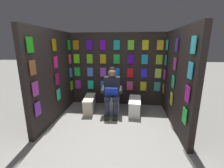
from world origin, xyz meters
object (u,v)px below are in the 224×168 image
toilet (112,98)px  comic_longbox_near (90,104)px  person_reading (112,91)px  comic_longbox_far (135,106)px

toilet → comic_longbox_near: 0.63m
person_reading → comic_longbox_far: bearing=-175.6°
comic_longbox_near → comic_longbox_far: size_ratio=1.06×
toilet → person_reading: (-0.01, 0.23, 0.27)m
comic_longbox_near → comic_longbox_far: 1.20m
person_reading → toilet: bearing=-90.4°
person_reading → comic_longbox_near: person_reading is taller
toilet → comic_longbox_near: toilet is taller
toilet → comic_longbox_near: bearing=10.2°
person_reading → comic_longbox_far: 0.72m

